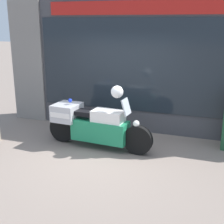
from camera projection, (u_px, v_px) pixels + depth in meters
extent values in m
plane|color=gray|center=(101.00, 157.00, 6.50)|extent=(60.00, 60.00, 0.00)
cube|color=#424247|center=(129.00, 66.00, 7.85)|extent=(6.68, 0.40, 3.26)
cube|color=gray|center=(32.00, 61.00, 8.80)|extent=(0.95, 0.55, 3.26)
cube|color=#1E262D|center=(145.00, 66.00, 7.50)|extent=(5.50, 0.02, 2.26)
cube|color=red|center=(146.00, 7.00, 7.11)|extent=(4.95, 0.03, 0.32)
cube|color=slate|center=(144.00, 119.00, 8.11)|extent=(5.28, 0.30, 0.55)
cube|color=silver|center=(146.00, 84.00, 7.99)|extent=(5.28, 0.02, 1.27)
cube|color=beige|center=(145.00, 60.00, 7.69)|extent=(5.28, 0.30, 0.02)
cube|color=#C68E19|center=(84.00, 56.00, 8.21)|extent=(0.18, 0.04, 0.06)
cube|color=navy|center=(145.00, 59.00, 7.67)|extent=(0.18, 0.04, 0.06)
cube|color=maroon|center=(216.00, 62.00, 7.14)|extent=(0.18, 0.04, 0.06)
cube|color=#2D8E42|center=(98.00, 100.00, 8.34)|extent=(0.19, 0.03, 0.27)
cube|color=white|center=(193.00, 109.00, 7.54)|extent=(0.19, 0.04, 0.27)
cylinder|color=black|center=(138.00, 140.00, 6.57)|extent=(0.64, 0.18, 0.63)
cylinder|color=black|center=(63.00, 128.00, 7.28)|extent=(0.64, 0.18, 0.63)
cube|color=#1E8456|center=(100.00, 130.00, 6.88)|extent=(1.28, 0.52, 0.47)
cube|color=white|center=(108.00, 117.00, 6.71)|extent=(0.71, 0.44, 0.27)
cube|color=black|center=(88.00, 113.00, 6.88)|extent=(0.75, 0.38, 0.10)
cube|color=#B7B7BC|center=(67.00, 112.00, 7.11)|extent=(0.59, 0.65, 0.38)
cube|color=white|center=(67.00, 112.00, 7.11)|extent=(0.53, 0.65, 0.11)
cube|color=#B2BCC6|center=(126.00, 107.00, 6.48)|extent=(0.15, 0.31, 0.34)
sphere|color=white|center=(136.00, 124.00, 6.49)|extent=(0.14, 0.14, 0.14)
sphere|color=blue|center=(70.00, 100.00, 6.99)|extent=(0.09, 0.09, 0.09)
sphere|color=white|center=(117.00, 92.00, 6.47)|extent=(0.26, 0.26, 0.26)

